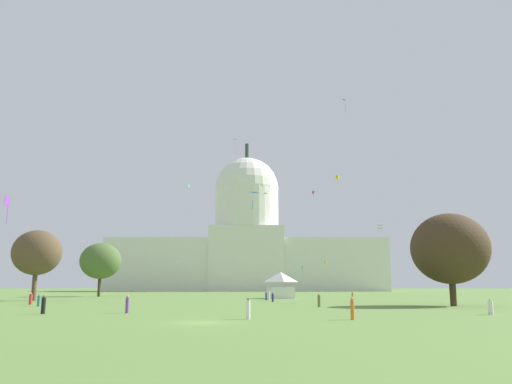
% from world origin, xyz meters
% --- Properties ---
extents(ground_plane, '(800.00, 800.00, 0.00)m').
position_xyz_m(ground_plane, '(0.00, 0.00, 0.00)').
color(ground_plane, olive).
extents(capitol_building, '(126.59, 30.02, 69.90)m').
position_xyz_m(capitol_building, '(0.85, 199.21, 21.80)').
color(capitol_building, silver).
rests_on(capitol_building, ground_plane).
extents(event_tent, '(5.96, 6.62, 5.46)m').
position_xyz_m(event_tent, '(9.71, 69.84, 2.78)').
color(event_tent, white).
rests_on(event_tent, ground_plane).
extents(tree_west_near, '(10.16, 8.54, 12.92)m').
position_xyz_m(tree_west_near, '(-33.42, 86.68, 8.54)').
color(tree_west_near, '#42301E').
rests_on(tree_west_near, ground_plane).
extents(tree_east_far, '(14.96, 14.93, 12.40)m').
position_xyz_m(tree_east_far, '(30.58, 30.03, 7.62)').
color(tree_east_far, '#42301E').
rests_on(tree_east_far, ground_plane).
extents(tree_west_mid, '(10.31, 8.92, 12.67)m').
position_xyz_m(tree_west_mid, '(-35.58, 54.52, 8.55)').
color(tree_west_mid, brown).
rests_on(tree_west_mid, ground_plane).
extents(person_denim_near_tree_east, '(0.59, 0.59, 1.57)m').
position_xyz_m(person_denim_near_tree_east, '(6.34, 56.93, 0.71)').
color(person_denim_near_tree_east, '#3D5684').
rests_on(person_denim_near_tree_east, ground_plane).
extents(person_black_front_right, '(0.45, 0.45, 1.80)m').
position_xyz_m(person_black_front_right, '(-16.51, 11.73, 0.83)').
color(person_black_front_right, black).
rests_on(person_black_front_right, ground_plane).
extents(person_red_near_tent, '(0.50, 0.50, 1.69)m').
position_xyz_m(person_red_near_tent, '(-28.16, 36.04, 0.76)').
color(person_red_near_tent, red).
rests_on(person_red_near_tent, ground_plane).
extents(person_navy_back_right, '(0.51, 0.51, 1.59)m').
position_xyz_m(person_navy_back_right, '(7.16, 47.42, 0.74)').
color(person_navy_back_right, navy).
rests_on(person_navy_back_right, ground_plane).
extents(person_white_front_left, '(0.35, 0.35, 1.74)m').
position_xyz_m(person_white_front_left, '(3.50, 3.79, 0.81)').
color(person_white_front_left, silver).
rests_on(person_white_front_left, ground_plane).
extents(person_purple_back_center, '(0.47, 0.47, 1.78)m').
position_xyz_m(person_purple_back_center, '(-8.72, 13.18, 0.84)').
color(person_purple_back_center, '#703D93').
rests_on(person_purple_back_center, ground_plane).
extents(person_orange_mid_left, '(0.42, 0.42, 1.81)m').
position_xyz_m(person_orange_mid_left, '(11.96, 3.16, 0.86)').
color(person_orange_mid_left, orange).
rests_on(person_orange_mid_left, ground_plane).
extents(person_white_front_center, '(0.64, 0.64, 1.51)m').
position_xyz_m(person_white_front_center, '(26.46, 10.30, 0.67)').
color(person_white_front_center, silver).
rests_on(person_white_front_center, ground_plane).
extents(person_teal_mid_center, '(0.48, 0.48, 1.57)m').
position_xyz_m(person_teal_mid_center, '(-24.30, 29.49, 0.73)').
color(person_teal_mid_center, '#1E757A').
rests_on(person_teal_mid_center, ground_plane).
extents(person_olive_back_left, '(0.47, 0.47, 1.68)m').
position_xyz_m(person_olive_back_left, '(12.34, 27.52, 0.77)').
color(person_olive_back_left, olive).
rests_on(person_olive_back_left, ground_plane).
extents(person_white_edge_east, '(0.57, 0.57, 1.71)m').
position_xyz_m(person_white_edge_east, '(6.88, 59.00, 0.78)').
color(person_white_edge_east, silver).
rests_on(person_white_edge_east, ground_plane).
extents(person_orange_lawn_far_right, '(0.50, 0.50, 1.56)m').
position_xyz_m(person_orange_lawn_far_right, '(20.81, 49.15, 0.71)').
color(person_orange_lawn_far_right, orange).
rests_on(person_orange_lawn_far_right, ground_plane).
extents(kite_red_high, '(1.26, 1.63, 3.92)m').
position_xyz_m(kite_red_high, '(32.75, 112.50, 59.12)').
color(kite_red_high, red).
extents(kite_gold_low, '(1.24, 1.25, 4.34)m').
position_xyz_m(kite_gold_low, '(32.91, 165.84, 11.64)').
color(kite_gold_low, gold).
extents(kite_orange_high, '(1.71, 1.22, 3.97)m').
position_xyz_m(kite_orange_high, '(-2.96, 149.53, 57.06)').
color(kite_orange_high, orange).
extents(kite_turquoise_low, '(0.35, 0.86, 3.18)m').
position_xyz_m(kite_turquoise_low, '(21.41, 144.30, 8.69)').
color(kite_turquoise_low, teal).
extents(kite_cyan_low, '(1.86, 1.30, 2.61)m').
position_xyz_m(kite_cyan_low, '(-17.99, 112.06, 8.87)').
color(kite_cyan_low, '#33BCDB').
extents(kite_violet_low, '(0.50, 1.23, 4.52)m').
position_xyz_m(kite_violet_low, '(-35.40, 41.44, 15.71)').
color(kite_violet_low, purple).
extents(kite_yellow_mid, '(0.96, 0.99, 2.63)m').
position_xyz_m(kite_yellow_mid, '(25.20, 86.99, 29.57)').
color(kite_yellow_mid, yellow).
extents(kite_magenta_high, '(1.04, 0.41, 3.16)m').
position_xyz_m(kite_magenta_high, '(28.28, 164.68, 39.70)').
color(kite_magenta_high, '#D1339E').
extents(kite_black_mid, '(1.31, 0.89, 3.43)m').
position_xyz_m(kite_black_mid, '(7.97, 123.77, 31.67)').
color(kite_black_mid, black).
extents(kite_white_low, '(0.69, 0.73, 4.33)m').
position_xyz_m(kite_white_low, '(24.23, 42.09, 11.88)').
color(kite_white_low, white).
extents(kite_green_high, '(0.92, 0.81, 1.05)m').
position_xyz_m(kite_green_high, '(-17.59, 127.59, 35.24)').
color(kite_green_high, green).
extents(kite_blue_mid, '(1.95, 1.62, 2.69)m').
position_xyz_m(kite_blue_mid, '(3.73, 48.79, 18.23)').
color(kite_blue_mid, blue).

